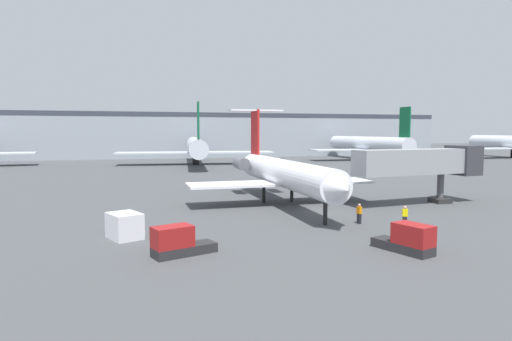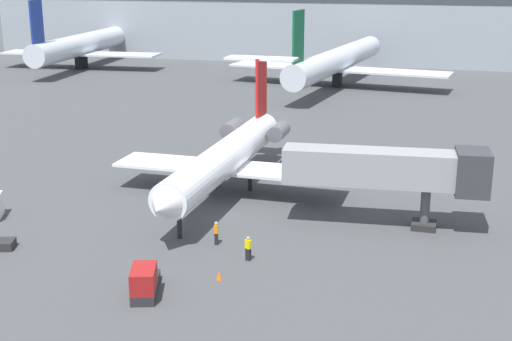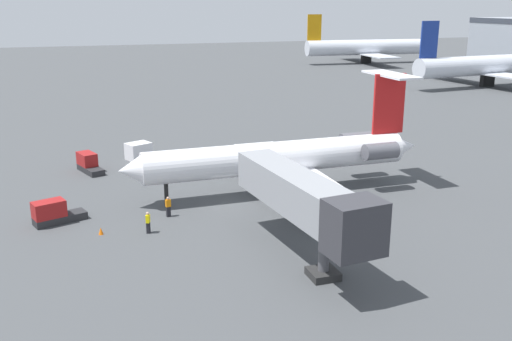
# 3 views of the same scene
# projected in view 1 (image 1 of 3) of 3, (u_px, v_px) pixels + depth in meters

# --- Properties ---
(ground_plane) EXTENTS (400.00, 400.00, 0.10)m
(ground_plane) POSITION_uv_depth(u_px,v_px,m) (313.00, 214.00, 41.44)
(ground_plane) COLOR #424447
(regional_jet) EXTENTS (19.77, 28.36, 10.40)m
(regional_jet) POSITION_uv_depth(u_px,v_px,m) (282.00, 172.00, 46.49)
(regional_jet) COLOR white
(regional_jet) RESTS_ON ground_plane
(jet_bridge) EXTENTS (15.11, 4.40, 6.13)m
(jet_bridge) POSITION_uv_depth(u_px,v_px,m) (426.00, 162.00, 46.35)
(jet_bridge) COLOR gray
(jet_bridge) RESTS_ON ground_plane
(ground_crew_marshaller) EXTENTS (0.47, 0.40, 1.69)m
(ground_crew_marshaller) POSITION_uv_depth(u_px,v_px,m) (405.00, 216.00, 35.50)
(ground_crew_marshaller) COLOR black
(ground_crew_marshaller) RESTS_ON ground_plane
(ground_crew_loader) EXTENTS (0.35, 0.45, 1.69)m
(ground_crew_loader) POSITION_uv_depth(u_px,v_px,m) (359.00, 214.00, 36.66)
(ground_crew_loader) COLOR black
(ground_crew_loader) RESTS_ON ground_plane
(baggage_tug_lead) EXTENTS (2.59, 4.24, 1.90)m
(baggage_tug_lead) POSITION_uv_depth(u_px,v_px,m) (408.00, 240.00, 27.89)
(baggage_tug_lead) COLOR #262628
(baggage_tug_lead) RESTS_ON ground_plane
(baggage_tug_trailing) EXTENTS (4.24, 2.63, 1.90)m
(baggage_tug_trailing) POSITION_uv_depth(u_px,v_px,m) (178.00, 242.00, 27.23)
(baggage_tug_trailing) COLOR #262628
(baggage_tug_trailing) RESTS_ON ground_plane
(cargo_container_uld) EXTENTS (2.78, 3.07, 1.84)m
(cargo_container_uld) POSITION_uv_depth(u_px,v_px,m) (125.00, 226.00, 31.62)
(cargo_container_uld) COLOR silver
(cargo_container_uld) RESTS_ON ground_plane
(traffic_cone_near) EXTENTS (0.36, 0.36, 0.55)m
(traffic_cone_near) POSITION_uv_depth(u_px,v_px,m) (422.00, 233.00, 32.04)
(traffic_cone_near) COLOR orange
(traffic_cone_near) RESTS_ON ground_plane
(terminal_building) EXTENTS (162.29, 24.00, 13.10)m
(terminal_building) POSITION_uv_depth(u_px,v_px,m) (184.00, 135.00, 136.97)
(terminal_building) COLOR #8C939E
(terminal_building) RESTS_ON ground_plane
(parked_airliner_centre) EXTENTS (36.17, 42.67, 13.14)m
(parked_airliner_centre) POSITION_uv_depth(u_px,v_px,m) (196.00, 147.00, 101.58)
(parked_airliner_centre) COLOR silver
(parked_airliner_centre) RESTS_ON ground_plane
(parked_airliner_east_mid) EXTENTS (31.45, 37.44, 13.28)m
(parked_airliner_east_mid) POSITION_uv_depth(u_px,v_px,m) (367.00, 144.00, 117.95)
(parked_airliner_east_mid) COLOR silver
(parked_airliner_east_mid) RESTS_ON ground_plane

